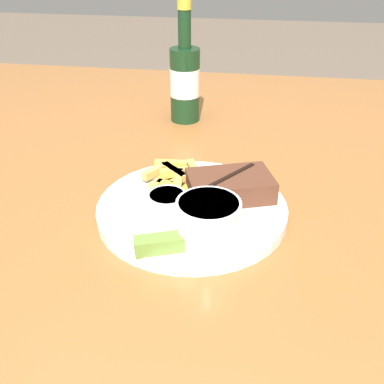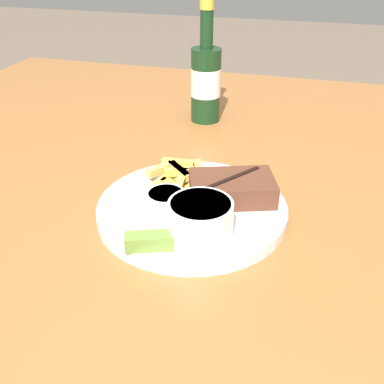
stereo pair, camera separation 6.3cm
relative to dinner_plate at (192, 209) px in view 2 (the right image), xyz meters
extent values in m
cube|color=#935B2D|center=(0.00, 0.00, -0.03)|extent=(1.49, 1.47, 0.04)
cylinder|color=#935B2D|center=(-0.69, 0.68, -0.40)|extent=(0.06, 0.06, 0.70)
cylinder|color=white|center=(0.00, 0.00, 0.00)|extent=(0.27, 0.27, 0.01)
cylinder|color=white|center=(0.00, 0.00, 0.01)|extent=(0.27, 0.27, 0.00)
cube|color=#512D1E|center=(0.05, 0.03, 0.03)|extent=(0.14, 0.11, 0.03)
cube|color=black|center=(0.05, 0.03, 0.04)|extent=(0.07, 0.09, 0.00)
cube|color=gold|center=(-0.03, 0.03, 0.03)|extent=(0.02, 0.06, 0.01)
cube|color=gold|center=(-0.05, 0.06, 0.01)|extent=(0.04, 0.08, 0.01)
cube|color=gold|center=(-0.04, 0.06, 0.03)|extent=(0.05, 0.03, 0.01)
cube|color=#E9AE4A|center=(-0.01, 0.08, 0.01)|extent=(0.05, 0.03, 0.01)
cube|color=#ECA24A|center=(-0.01, 0.06, 0.03)|extent=(0.04, 0.07, 0.01)
cube|color=#F1B445|center=(-0.05, 0.08, 0.03)|extent=(0.05, 0.01, 0.01)
cube|color=#E6B756|center=(-0.04, 0.06, 0.03)|extent=(0.05, 0.05, 0.01)
cube|color=#EFB648|center=(-0.02, 0.06, 0.01)|extent=(0.05, 0.06, 0.01)
cube|color=gold|center=(-0.04, 0.09, 0.01)|extent=(0.04, 0.04, 0.01)
cube|color=gold|center=(-0.02, 0.03, 0.01)|extent=(0.08, 0.03, 0.01)
cube|color=#E6A352|center=(-0.02, 0.06, 0.01)|extent=(0.02, 0.05, 0.01)
cube|color=#F4A842|center=(-0.02, 0.03, 0.01)|extent=(0.03, 0.06, 0.01)
cube|color=#EDA051|center=(-0.07, 0.06, 0.03)|extent=(0.04, 0.05, 0.01)
cube|color=gold|center=(-0.04, 0.06, 0.03)|extent=(0.04, 0.04, 0.01)
cylinder|color=white|center=(0.03, -0.08, 0.04)|extent=(0.08, 0.08, 0.05)
cylinder|color=beige|center=(0.03, -0.08, 0.06)|extent=(0.07, 0.07, 0.01)
cylinder|color=silver|center=(-0.03, -0.02, 0.02)|extent=(0.05, 0.05, 0.03)
cylinder|color=#B22319|center=(-0.03, -0.02, 0.03)|extent=(0.05, 0.05, 0.01)
cube|color=olive|center=(-0.02, -0.11, 0.02)|extent=(0.08, 0.05, 0.02)
cube|color=#B7B7BC|center=(-0.07, 0.04, 0.01)|extent=(0.09, 0.06, 0.00)
cube|color=#B7B7BC|center=(-0.01, 0.00, 0.01)|extent=(0.03, 0.02, 0.00)
cube|color=#B7B7BC|center=(-0.01, 0.01, 0.01)|extent=(0.03, 0.02, 0.00)
cube|color=#B7B7BC|center=(-0.01, 0.01, 0.01)|extent=(0.03, 0.02, 0.00)
cube|color=#B7B7BC|center=(0.04, 0.06, 0.01)|extent=(0.07, 0.10, 0.00)
cube|color=black|center=(0.00, -0.01, 0.01)|extent=(0.04, 0.06, 0.01)
cylinder|color=#143319|center=(-0.07, 0.37, 0.07)|extent=(0.06, 0.06, 0.15)
cylinder|color=silver|center=(-0.07, 0.37, 0.07)|extent=(0.06, 0.06, 0.06)
cylinder|color=#143319|center=(-0.07, 0.37, 0.18)|extent=(0.03, 0.03, 0.07)
cylinder|color=gold|center=(-0.07, 0.37, 0.23)|extent=(0.03, 0.03, 0.02)
camera|label=1|loc=(0.09, -0.54, 0.35)|focal=42.00mm
camera|label=2|loc=(0.15, -0.52, 0.35)|focal=42.00mm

